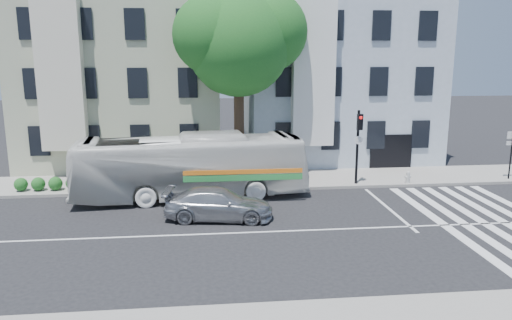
{
  "coord_description": "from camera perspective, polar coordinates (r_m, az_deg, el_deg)",
  "views": [
    {
      "loc": [
        -1.96,
        -18.89,
        7.1
      ],
      "look_at": [
        0.33,
        2.67,
        2.4
      ],
      "focal_mm": 35.0,
      "sensor_mm": 36.0,
      "label": 1
    }
  ],
  "objects": [
    {
      "name": "far_sign_pole",
      "position": [
        31.06,
        27.15,
        1.3
      ],
      "size": [
        0.52,
        0.18,
        2.86
      ],
      "rotation": [
        0.0,
        0.0,
        -0.06
      ],
      "color": "black",
      "rests_on": "sidewalk_far"
    },
    {
      "name": "hedge",
      "position": [
        27.0,
        -16.74,
        -2.45
      ],
      "size": [
        8.52,
        2.28,
        0.7
      ],
      "primitive_type": null,
      "rotation": [
        0.0,
        0.0,
        0.17
      ],
      "color": "#21601F",
      "rests_on": "sidewalk_far"
    },
    {
      "name": "ground",
      "position": [
        20.27,
        -0.13,
        -8.27
      ],
      "size": [
        120.0,
        120.0,
        0.0
      ],
      "primitive_type": "plane",
      "color": "black",
      "rests_on": "ground"
    },
    {
      "name": "street_tree",
      "position": [
        27.7,
        -1.93,
        13.74
      ],
      "size": [
        7.3,
        5.9,
        11.1
      ],
      "color": "#2D2116",
      "rests_on": "ground"
    },
    {
      "name": "sedan",
      "position": [
        21.68,
        -4.31,
        -5.03
      ],
      "size": [
        2.54,
        4.9,
        1.36
      ],
      "primitive_type": "imported",
      "rotation": [
        0.0,
        0.0,
        1.43
      ],
      "color": "#AEB0B5",
      "rests_on": "ground"
    },
    {
      "name": "sidewalk_far",
      "position": [
        27.86,
        -1.83,
        -2.38
      ],
      "size": [
        80.0,
        4.0,
        0.15
      ],
      "primitive_type": "cube",
      "color": "gray",
      "rests_on": "ground"
    },
    {
      "name": "building_left",
      "position": [
        34.3,
        -14.7,
        9.16
      ],
      "size": [
        12.0,
        10.0,
        11.0
      ],
      "primitive_type": "cube",
      "color": "#A4AB8F",
      "rests_on": "ground"
    },
    {
      "name": "fire_hydrant",
      "position": [
        28.25,
        16.97,
        -1.85
      ],
      "size": [
        0.37,
        0.21,
        0.66
      ],
      "rotation": [
        0.0,
        0.0,
        0.18
      ],
      "color": "#B5B5B1",
      "rests_on": "sidewalk_far"
    },
    {
      "name": "traffic_signal",
      "position": [
        26.9,
        11.62,
        2.48
      ],
      "size": [
        0.43,
        0.53,
        4.12
      ],
      "rotation": [
        0.0,
        0.0,
        0.09
      ],
      "color": "black",
      "rests_on": "ground"
    },
    {
      "name": "building_right",
      "position": [
        35.09,
        8.86,
        9.47
      ],
      "size": [
        12.0,
        10.0,
        11.0
      ],
      "primitive_type": "cube",
      "color": "#9FADBD",
      "rests_on": "ground"
    },
    {
      "name": "bus",
      "position": [
        24.72,
        -7.45,
        -0.75
      ],
      "size": [
        3.76,
        11.63,
        3.18
      ],
      "primitive_type": "imported",
      "rotation": [
        0.0,
        0.0,
        1.67
      ],
      "color": "silver",
      "rests_on": "ground"
    }
  ]
}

